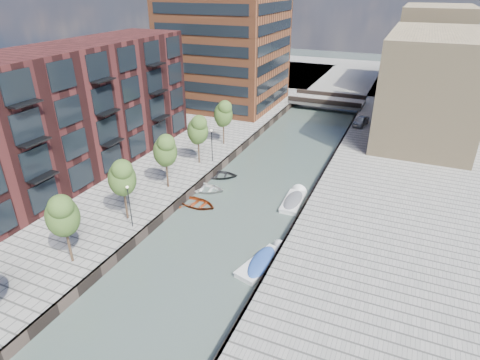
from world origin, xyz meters
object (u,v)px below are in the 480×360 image
Objects in this scene: tree_2 at (62,214)px; car at (361,121)px; sloop_3 at (204,191)px; sloop_4 at (219,177)px; tree_5 at (198,129)px; tree_3 at (122,177)px; motorboat_4 at (294,200)px; sloop_2 at (197,205)px; tree_6 at (223,113)px; bridge at (327,101)px; tree_4 at (165,150)px; motorboat_3 at (265,261)px.

car is at bearing 69.78° from tree_2.
sloop_4 is (0.00, 3.84, 0.00)m from sloop_3.
tree_5 is at bearing -115.90° from car.
sloop_3 is 1.13× the size of car.
tree_3 is at bearing -90.00° from tree_5.
motorboat_4 reaches higher than sloop_4.
sloop_4 reaches higher than sloop_2.
tree_6 is 1.35× the size of sloop_4.
tree_3 is 1.35× the size of sloop_4.
motorboat_4 is at bearing -56.19° from sloop_2.
tree_2 and tree_5 have the same top height.
sloop_4 is 26.65m from car.
tree_2 is 22.72m from motorboat_4.
bridge is 34.30m from tree_5.
motorboat_4 is (9.09, 4.77, 0.21)m from sloop_2.
tree_3 is 14.57m from sloop_4.
tree_3 is 39.98m from car.
tree_3 reaches higher than motorboat_4.
tree_2 is 28.00m from tree_6.
tree_4 is at bearing -102.00° from bridge.
sloop_2 is 0.83× the size of motorboat_4.
tree_4 is 14.00m from tree_6.
tree_5 is 7.70m from sloop_3.
bridge is 2.18× the size of tree_2.
tree_3 is 7.00m from tree_4.
motorboat_3 is (13.75, -21.04, -5.09)m from tree_6.
tree_4 is 1.29× the size of sloop_3.
car is (16.01, 36.45, -3.61)m from tree_3.
bridge is 41.13m from sloop_2.
tree_3 is 1.04× the size of motorboat_3.
motorboat_3 is at bearing -83.95° from car.
motorboat_3 is (10.65, -13.25, 0.22)m from sloop_4.
tree_4 reaches higher than sloop_4.
tree_4 is 8.74m from sloop_4.
motorboat_3 is at bearing -45.59° from tree_5.
tree_6 is at bearing 4.05° from sloop_4.
motorboat_4 reaches higher than sloop_2.
motorboat_4 is at bearing -89.23° from sloop_3.
bridge is 38.04m from sloop_3.
tree_6 is (0.00, 21.00, 0.00)m from tree_3.
tree_6 is at bearing -108.10° from bridge.
sloop_2 is at bearing 147.85° from motorboat_3.
tree_4 is 7.00m from tree_5.
tree_2 is (-8.50, -54.00, 3.92)m from bridge.
tree_3 is 17.73m from motorboat_4.
sloop_2 is 0.95× the size of sloop_3.
tree_6 reaches higher than sloop_4.
tree_2 is 1.00× the size of tree_6.
tree_6 is 1.04× the size of motorboat_3.
sloop_4 is at bearing -109.45° from car.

